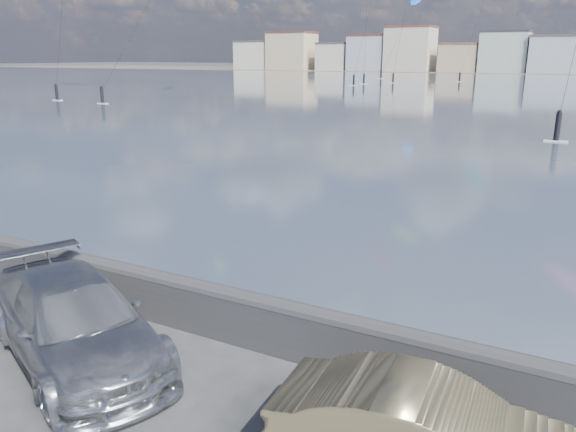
# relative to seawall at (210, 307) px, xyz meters

# --- Properties ---
(ground) EXTENTS (700.00, 700.00, 0.00)m
(ground) POSITION_rel_seawall_xyz_m (0.00, -2.70, -0.58)
(ground) COLOR #333335
(ground) RESTS_ON ground
(bay_water) EXTENTS (500.00, 177.00, 0.00)m
(bay_water) POSITION_rel_seawall_xyz_m (0.00, 88.80, -0.58)
(bay_water) COLOR #334159
(bay_water) RESTS_ON ground
(seawall) EXTENTS (400.00, 0.36, 1.08)m
(seawall) POSITION_rel_seawall_xyz_m (0.00, 0.00, 0.00)
(seawall) COLOR #28282B
(seawall) RESTS_ON ground
(car_silver) EXTENTS (5.51, 3.97, 1.48)m
(car_silver) POSITION_rel_seawall_xyz_m (-1.53, -1.89, 0.16)
(car_silver) COLOR #B3B5BA
(car_silver) RESTS_ON ground
(kitesurfer_5) EXTENTS (5.65, 16.81, 20.02)m
(kitesurfer_5) POSITION_rel_seawall_xyz_m (-35.48, 131.98, 17.07)
(kitesurfer_5) COLOR blue
(kitesurfer_5) RESTS_ON ground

